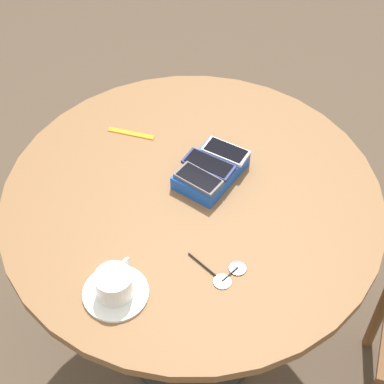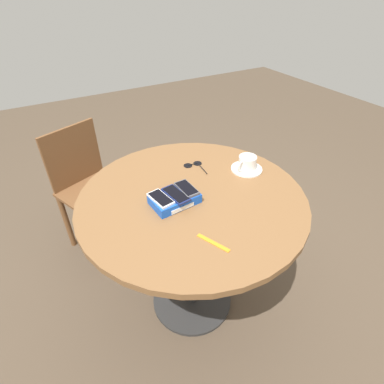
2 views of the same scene
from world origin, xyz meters
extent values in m
plane|color=brown|center=(0.00, 0.00, 0.00)|extent=(8.00, 8.00, 0.00)
cylinder|color=#2D2D2D|center=(0.00, 0.00, 0.01)|extent=(0.46, 0.46, 0.02)
cylinder|color=#2D2D2D|center=(0.00, 0.00, 0.39)|extent=(0.07, 0.07, 0.74)
cylinder|color=brown|center=(0.00, 0.00, 0.77)|extent=(1.03, 1.03, 0.03)
cube|color=blue|center=(-0.09, -0.01, 0.81)|extent=(0.21, 0.14, 0.04)
cube|color=white|center=(-0.09, -0.07, 0.80)|extent=(0.11, 0.01, 0.02)
cube|color=silver|center=(-0.15, -0.01, 0.84)|extent=(0.08, 0.13, 0.01)
cube|color=black|center=(-0.15, -0.01, 0.84)|extent=(0.07, 0.12, 0.00)
cube|color=navy|center=(-0.09, -0.01, 0.84)|extent=(0.08, 0.15, 0.01)
cube|color=black|center=(-0.09, -0.01, 0.84)|extent=(0.07, 0.13, 0.00)
cube|color=#515156|center=(-0.03, 0.00, 0.84)|extent=(0.07, 0.13, 0.01)
cube|color=black|center=(-0.03, 0.00, 0.84)|extent=(0.06, 0.11, 0.00)
cylinder|color=white|center=(0.35, 0.05, 0.79)|extent=(0.16, 0.16, 0.01)
cylinder|color=white|center=(0.35, 0.05, 0.83)|extent=(0.09, 0.09, 0.07)
cylinder|color=olive|center=(0.35, 0.05, 0.86)|extent=(0.08, 0.08, 0.00)
torus|color=white|center=(0.30, 0.04, 0.83)|extent=(0.06, 0.02, 0.06)
cube|color=orange|center=(-0.08, -0.29, 0.79)|extent=(0.07, 0.14, 0.00)
cylinder|color=black|center=(0.11, 0.23, 0.79)|extent=(0.04, 0.04, 0.00)
cylinder|color=black|center=(0.16, 0.23, 0.79)|extent=(0.04, 0.04, 0.00)
cylinder|color=black|center=(0.14, 0.23, 0.79)|extent=(0.05, 0.01, 0.00)
cylinder|color=black|center=(0.16, 0.16, 0.79)|extent=(0.01, 0.09, 0.00)
cylinder|color=brown|center=(-0.39, 0.49, 0.22)|extent=(0.04, 0.04, 0.44)
camera|label=1|loc=(0.86, 0.71, 2.09)|focal=60.00mm
camera|label=2|loc=(-0.53, -0.93, 1.60)|focal=28.00mm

